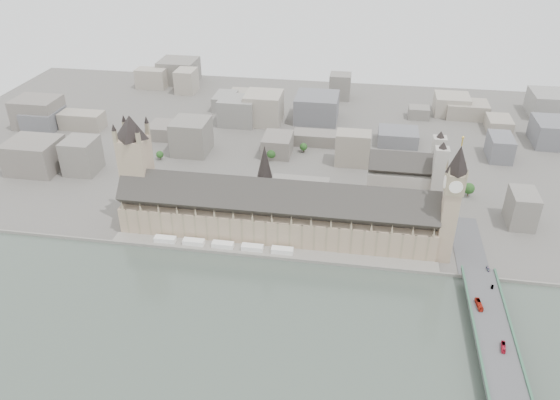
% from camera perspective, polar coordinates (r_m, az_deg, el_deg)
% --- Properties ---
extents(ground, '(900.00, 900.00, 0.00)m').
position_cam_1_polar(ground, '(456.03, -0.87, -5.07)').
color(ground, '#595651').
rests_on(ground, ground).
extents(embankment_wall, '(600.00, 1.50, 3.00)m').
position_cam_1_polar(embankment_wall, '(443.17, -1.21, -6.01)').
color(embankment_wall, gray).
rests_on(embankment_wall, ground).
extents(river_terrace, '(270.00, 15.00, 2.00)m').
position_cam_1_polar(river_terrace, '(449.44, -1.04, -5.51)').
color(river_terrace, gray).
rests_on(river_terrace, ground).
extents(terrace_tents, '(118.00, 7.00, 4.00)m').
position_cam_1_polar(terrace_tents, '(455.81, -6.00, -4.66)').
color(terrace_tents, white).
rests_on(terrace_tents, river_terrace).
extents(palace_of_westminster, '(265.00, 40.73, 55.44)m').
position_cam_1_polar(palace_of_westminster, '(459.75, -0.46, -1.36)').
color(palace_of_westminster, tan).
rests_on(palace_of_westminster, ground).
extents(elizabeth_tower, '(17.00, 17.00, 107.50)m').
position_cam_1_polar(elizabeth_tower, '(432.71, 17.56, 0.36)').
color(elizabeth_tower, tan).
rests_on(elizabeth_tower, ground).
extents(victoria_tower, '(30.00, 30.00, 100.00)m').
position_cam_1_polar(victoria_tower, '(482.71, -14.80, 3.60)').
color(victoria_tower, tan).
rests_on(victoria_tower, ground).
extents(central_tower, '(13.00, 13.00, 48.00)m').
position_cam_1_polar(central_tower, '(449.51, -1.60, 3.00)').
color(central_tower, '#86775D').
rests_on(central_tower, ground).
extents(westminster_bridge, '(25.00, 325.00, 10.25)m').
position_cam_1_polar(westminster_bridge, '(391.50, 21.39, -13.64)').
color(westminster_bridge, '#474749').
rests_on(westminster_bridge, ground).
extents(bridge_parapets, '(25.00, 235.00, 1.15)m').
position_cam_1_polar(bridge_parapets, '(357.09, 22.77, -17.85)').
color(bridge_parapets, '#366349').
rests_on(bridge_parapets, westminster_bridge).
extents(westminster_abbey, '(68.00, 36.00, 64.00)m').
position_cam_1_polar(westminster_abbey, '(521.04, 13.09, 2.14)').
color(westminster_abbey, '#A7A196').
rests_on(westminster_abbey, ground).
extents(city_skyline_inland, '(720.00, 360.00, 38.00)m').
position_cam_1_polar(city_skyline_inland, '(661.81, 2.87, 8.47)').
color(city_skyline_inland, gray).
rests_on(city_skyline_inland, ground).
extents(park_trees, '(110.00, 30.00, 15.00)m').
position_cam_1_polar(park_trees, '(503.10, -0.80, -0.37)').
color(park_trees, '#1B4217').
rests_on(park_trees, ground).
extents(red_bus_north, '(4.26, 12.57, 3.43)m').
position_cam_1_polar(red_bus_north, '(406.37, 20.08, -10.21)').
color(red_bus_north, red).
rests_on(red_bus_north, westminster_bridge).
extents(red_bus_south, '(3.83, 10.14, 2.76)m').
position_cam_1_polar(red_bus_south, '(380.48, 22.30, -14.02)').
color(red_bus_south, red).
rests_on(red_bus_south, westminster_bridge).
extents(car_silver, '(2.75, 4.80, 1.50)m').
position_cam_1_polar(car_silver, '(427.16, 21.31, -8.44)').
color(car_silver, gray).
rests_on(car_silver, westminster_bridge).
extents(car_approach, '(2.92, 5.85, 1.63)m').
position_cam_1_polar(car_approach, '(443.84, 20.91, -6.74)').
color(car_approach, gray).
rests_on(car_approach, westminster_bridge).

